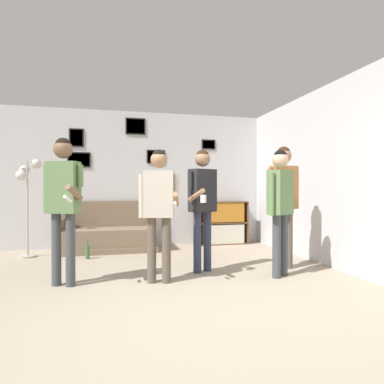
# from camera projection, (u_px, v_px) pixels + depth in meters

# --- Properties ---
(ground_plane) EXTENTS (20.00, 20.00, 0.00)m
(ground_plane) POSITION_uv_depth(u_px,v_px,m) (193.00, 323.00, 2.93)
(ground_plane) COLOR gray
(wall_back) EXTENTS (7.30, 0.08, 2.70)m
(wall_back) POSITION_uv_depth(u_px,v_px,m) (144.00, 179.00, 6.93)
(wall_back) COLOR silver
(wall_back) RESTS_ON ground_plane
(wall_right) EXTENTS (0.06, 6.50, 2.70)m
(wall_right) POSITION_uv_depth(u_px,v_px,m) (312.00, 176.00, 5.50)
(wall_right) COLOR silver
(wall_right) RESTS_ON ground_plane
(couch) EXTENTS (1.78, 0.80, 0.91)m
(couch) POSITION_uv_depth(u_px,v_px,m) (107.00, 235.00, 6.37)
(couch) COLOR #7A6651
(couch) RESTS_ON ground_plane
(bookshelf) EXTENTS (1.06, 0.30, 0.89)m
(bookshelf) POSITION_uv_depth(u_px,v_px,m) (222.00, 223.00, 7.10)
(bookshelf) COLOR brown
(bookshelf) RESTS_ON ground_plane
(floor_lamp) EXTENTS (0.38, 0.41, 1.65)m
(floor_lamp) POSITION_uv_depth(u_px,v_px,m) (27.00, 184.00, 5.74)
(floor_lamp) COLOR #ADA89E
(floor_lamp) RESTS_ON ground_plane
(person_player_foreground_left) EXTENTS (0.47, 0.58, 1.75)m
(person_player_foreground_left) POSITION_uv_depth(u_px,v_px,m) (63.00, 194.00, 4.04)
(person_player_foreground_left) COLOR #3D4247
(person_player_foreground_left) RESTS_ON ground_plane
(person_player_foreground_center) EXTENTS (0.49, 0.53, 1.63)m
(person_player_foreground_center) POSITION_uv_depth(u_px,v_px,m) (159.00, 201.00, 4.18)
(person_player_foreground_center) COLOR brown
(person_player_foreground_center) RESTS_ON ground_plane
(person_watcher_holding_cup) EXTENTS (0.46, 0.54, 1.69)m
(person_watcher_holding_cup) POSITION_uv_depth(u_px,v_px,m) (203.00, 197.00, 4.72)
(person_watcher_holding_cup) COLOR #2D334C
(person_watcher_holding_cup) RESTS_ON ground_plane
(person_spectator_near_bookshelf) EXTENTS (0.43, 0.36, 1.66)m
(person_spectator_near_bookshelf) POSITION_uv_depth(u_px,v_px,m) (280.00, 199.00, 4.47)
(person_spectator_near_bookshelf) COLOR #3D4247
(person_spectator_near_bookshelf) RESTS_ON ground_plane
(person_spectator_far_right) EXTENTS (0.50, 0.23, 1.76)m
(person_spectator_far_right) POSITION_uv_depth(u_px,v_px,m) (284.00, 193.00, 4.91)
(person_spectator_far_right) COLOR brown
(person_spectator_far_right) RESTS_ON ground_plane
(bottle_on_floor) EXTENTS (0.07, 0.07, 0.30)m
(bottle_on_floor) POSITION_uv_depth(u_px,v_px,m) (87.00, 252.00, 5.61)
(bottle_on_floor) COLOR #3D6638
(bottle_on_floor) RESTS_ON ground_plane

